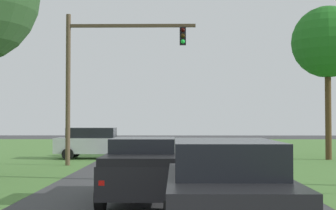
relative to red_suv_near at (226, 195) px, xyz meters
name	(u,v)px	position (x,y,z in m)	size (l,w,h in m)	color
ground_plane	(169,194)	(-1.06, 7.07, -1.03)	(120.00, 120.00, 0.00)	#424244
red_suv_near	(226,195)	(0.00, 0.00, 0.00)	(2.22, 4.48, 1.96)	black
pickup_truck_lead	(144,168)	(-1.76, 5.61, -0.09)	(2.25, 5.52, 1.81)	black
traffic_light	(100,67)	(-4.72, 16.98, 4.04)	(6.68, 0.40, 7.78)	brown
oak_tree_right	(328,43)	(8.11, 20.92, 5.86)	(4.21, 4.21, 9.04)	#4C351E
crossing_suv_far	(95,143)	(-5.73, 21.43, -0.06)	(4.72, 2.15, 1.86)	silver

